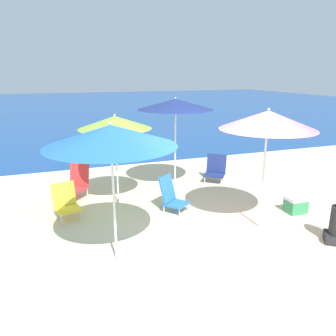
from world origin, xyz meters
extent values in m
plane|color=beige|center=(0.00, 0.00, 0.00)|extent=(60.00, 60.00, 0.00)
cube|color=#19478C|center=(0.00, 25.25, 0.00)|extent=(60.00, 40.00, 0.01)
cylinder|color=white|center=(0.01, 2.61, 0.98)|extent=(0.04, 0.04, 1.96)
cone|color=navy|center=(0.01, 2.61, 2.08)|extent=(1.75, 1.75, 0.24)
sphere|color=white|center=(0.01, 2.61, 2.22)|extent=(0.04, 0.04, 0.04)
cylinder|color=white|center=(0.78, 0.19, 0.92)|extent=(0.04, 0.04, 1.84)
cone|color=pink|center=(0.78, 0.19, 2.00)|extent=(1.66, 1.66, 0.32)
sphere|color=white|center=(0.78, 0.19, 2.18)|extent=(0.04, 0.04, 0.04)
cylinder|color=white|center=(-1.49, 2.16, 0.83)|extent=(0.04, 0.04, 1.67)
cone|color=#8ECC3D|center=(-1.49, 2.16, 1.80)|extent=(1.51, 1.51, 0.26)
sphere|color=white|center=(-1.49, 2.16, 1.95)|extent=(0.04, 0.04, 0.04)
cylinder|color=white|center=(-1.96, -0.03, 0.90)|extent=(0.04, 0.04, 1.79)
cone|color=blue|center=(-1.96, -0.03, 1.94)|extent=(1.87, 1.87, 0.30)
sphere|color=white|center=(-1.96, -0.03, 2.11)|extent=(0.04, 0.04, 0.04)
cylinder|color=silver|center=(-2.69, 2.80, 0.11)|extent=(0.02, 0.02, 0.22)
cylinder|color=silver|center=(-2.38, 2.50, 0.11)|extent=(0.02, 0.02, 0.22)
cylinder|color=silver|center=(-2.40, 3.11, 0.11)|extent=(0.02, 0.02, 0.22)
cylinder|color=silver|center=(-2.08, 2.81, 0.11)|extent=(0.02, 0.02, 0.22)
cube|color=red|center=(-2.39, 2.81, 0.24)|extent=(0.72, 0.72, 0.04)
cube|color=red|center=(-2.21, 2.99, 0.53)|extent=(0.46, 0.44, 0.54)
cylinder|color=silver|center=(0.90, 2.79, 0.09)|extent=(0.02, 0.02, 0.19)
cylinder|color=silver|center=(1.24, 2.52, 0.09)|extent=(0.02, 0.02, 0.19)
cylinder|color=silver|center=(1.13, 3.07, 0.09)|extent=(0.02, 0.02, 0.19)
cylinder|color=silver|center=(1.47, 2.80, 0.09)|extent=(0.02, 0.02, 0.19)
cube|color=navy|center=(1.19, 2.80, 0.21)|extent=(0.67, 0.66, 0.04)
cube|color=navy|center=(1.32, 2.96, 0.47)|extent=(0.47, 0.41, 0.48)
cylinder|color=silver|center=(-0.47, 1.10, 0.08)|extent=(0.02, 0.02, 0.16)
cylinder|color=silver|center=(-0.19, 1.32, 0.08)|extent=(0.02, 0.02, 0.16)
cylinder|color=silver|center=(-0.70, 1.39, 0.08)|extent=(0.02, 0.02, 0.16)
cylinder|color=silver|center=(-0.41, 1.61, 0.08)|extent=(0.02, 0.02, 0.16)
cube|color=blue|center=(-0.44, 1.35, 0.18)|extent=(0.60, 0.60, 0.04)
cube|color=blue|center=(-0.58, 1.53, 0.47)|extent=(0.44, 0.40, 0.54)
cylinder|color=silver|center=(-2.70, 1.50, 0.10)|extent=(0.02, 0.02, 0.20)
cylinder|color=silver|center=(-2.33, 1.61, 0.10)|extent=(0.02, 0.02, 0.20)
cylinder|color=silver|center=(-2.79, 1.84, 0.10)|extent=(0.02, 0.02, 0.20)
cylinder|color=silver|center=(-2.42, 1.94, 0.10)|extent=(0.02, 0.02, 0.20)
cube|color=yellow|center=(-2.56, 1.72, 0.21)|extent=(0.54, 0.52, 0.04)
cube|color=yellow|center=(-2.62, 1.92, 0.47)|extent=(0.46, 0.22, 0.47)
cube|color=#338C59|center=(1.86, 0.50, 0.14)|extent=(0.40, 0.31, 0.27)
cube|color=white|center=(1.86, 0.50, 0.31)|extent=(0.41, 0.32, 0.07)
camera|label=1|loc=(-2.71, -4.49, 2.78)|focal=35.00mm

